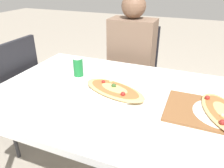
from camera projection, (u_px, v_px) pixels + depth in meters
dining_table at (110, 102)px, 1.30m from camera, size 1.38×0.99×0.72m
chair_far_seated at (134, 70)px, 2.08m from camera, size 0.40×0.40×0.93m
chair_side_left at (13, 90)px, 1.74m from camera, size 0.40×0.40×0.93m
person_seated at (131, 55)px, 1.90m from camera, size 0.38×0.25×1.22m
pizza_main at (114, 90)px, 1.27m from camera, size 0.44×0.30×0.05m
soda_can at (78, 67)px, 1.47m from camera, size 0.07×0.07×0.12m
serving_tray at (210, 112)px, 1.09m from camera, size 0.43×0.31×0.01m
pizza_second at (222, 113)px, 1.06m from camera, size 0.28×0.40×0.05m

